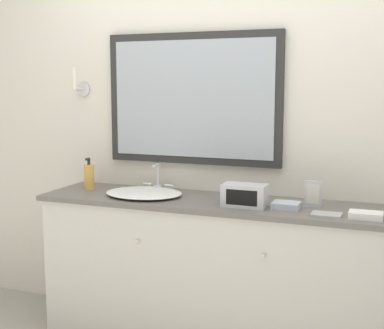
% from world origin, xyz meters
% --- Properties ---
extents(wall_back, '(8.00, 0.18, 2.55)m').
position_xyz_m(wall_back, '(-0.01, 0.55, 1.28)').
color(wall_back, silver).
rests_on(wall_back, ground_plane).
extents(vanity_counter, '(2.05, 0.51, 0.86)m').
position_xyz_m(vanity_counter, '(0.00, 0.27, 0.43)').
color(vanity_counter, beige).
rests_on(vanity_counter, ground_plane).
extents(sink_basin, '(0.46, 0.42, 0.17)m').
position_xyz_m(sink_basin, '(-0.42, 0.25, 0.88)').
color(sink_basin, white).
rests_on(sink_basin, vanity_counter).
extents(soap_bottle, '(0.06, 0.06, 0.20)m').
position_xyz_m(soap_bottle, '(-0.83, 0.30, 0.94)').
color(soap_bottle, gold).
rests_on(soap_bottle, vanity_counter).
extents(appliance_box, '(0.24, 0.13, 0.12)m').
position_xyz_m(appliance_box, '(0.21, 0.18, 0.92)').
color(appliance_box, '#BCBCC1').
rests_on(appliance_box, vanity_counter).
extents(picture_frame, '(0.09, 0.01, 0.14)m').
position_xyz_m(picture_frame, '(0.56, 0.30, 0.93)').
color(picture_frame, '#B2B2B7').
rests_on(picture_frame, vanity_counter).
extents(hand_towel_near_sink, '(0.16, 0.10, 0.03)m').
position_xyz_m(hand_towel_near_sink, '(0.84, 0.14, 0.88)').
color(hand_towel_near_sink, white).
rests_on(hand_towel_near_sink, vanity_counter).
extents(hand_towel_far_corner, '(0.14, 0.12, 0.04)m').
position_xyz_m(hand_towel_far_corner, '(0.43, 0.21, 0.88)').
color(hand_towel_far_corner, '#A8B7C6').
rests_on(hand_towel_far_corner, vanity_counter).
extents(metal_tray, '(0.15, 0.11, 0.01)m').
position_xyz_m(metal_tray, '(0.65, 0.14, 0.87)').
color(metal_tray, '#ADADB2').
rests_on(metal_tray, vanity_counter).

